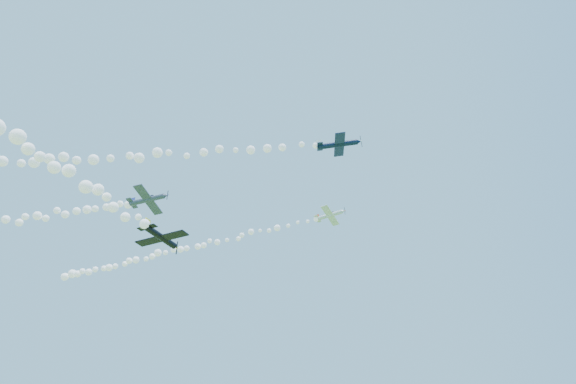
% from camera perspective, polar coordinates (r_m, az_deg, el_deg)
% --- Properties ---
extents(plane_white, '(6.53, 6.88, 1.79)m').
position_cam_1_polar(plane_white, '(95.48, 5.01, -2.75)').
color(plane_white, silver).
extents(smoke_trail_white, '(68.61, 13.49, 2.81)m').
position_cam_1_polar(smoke_trail_white, '(111.41, -13.07, -6.78)').
color(smoke_trail_white, white).
extents(plane_navy, '(7.58, 7.94, 2.35)m').
position_cam_1_polar(plane_navy, '(78.64, 6.08, 5.65)').
color(plane_navy, black).
extents(smoke_trail_navy, '(83.99, 17.64, 2.96)m').
position_cam_1_polar(smoke_trail_navy, '(88.91, -24.28, 3.54)').
color(smoke_trail_navy, white).
extents(plane_grey, '(8.06, 8.20, 2.32)m').
position_cam_1_polar(plane_grey, '(90.29, -16.22, -0.86)').
color(plane_grey, '#3A4155').
extents(plane_black, '(8.67, 8.17, 2.42)m').
position_cam_1_polar(plane_black, '(73.79, -14.75, -5.23)').
color(plane_black, black).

